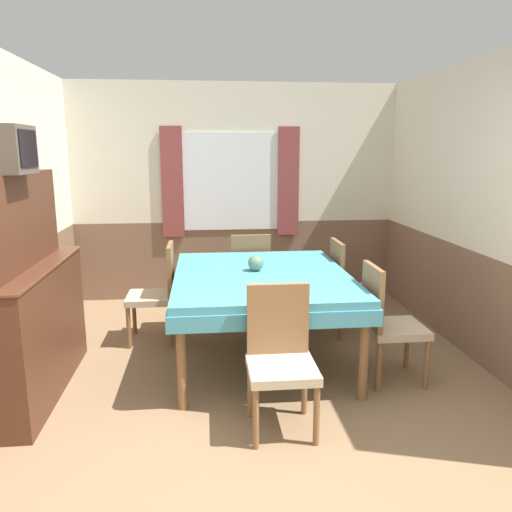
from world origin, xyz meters
name	(u,v)px	position (x,y,z in m)	size (l,w,h in m)	color
ground_plane	(279,481)	(0.00, 0.00, 0.00)	(16.00, 16.00, 0.00)	#846647
wall_back	(235,192)	(0.00, 3.66, 1.31)	(4.30, 0.09, 2.60)	silver
wall_left	(10,214)	(-1.97, 1.82, 1.30)	(0.05, 4.04, 2.60)	silver
wall_right	(467,208)	(1.97, 1.82, 1.30)	(0.05, 4.04, 2.60)	silver
dining_table	(261,284)	(0.09, 1.70, 0.68)	(1.51, 1.85, 0.78)	teal
chair_head_window	(250,273)	(0.09, 2.81, 0.50)	(0.44, 0.44, 0.95)	brown
chair_right_far	(349,285)	(1.03, 2.23, 0.50)	(0.44, 0.44, 0.95)	brown
chair_left_far	(158,290)	(-0.84, 2.23, 0.50)	(0.44, 0.44, 0.95)	brown
chair_head_near	(280,354)	(0.09, 0.59, 0.50)	(0.44, 0.44, 0.95)	brown
chair_right_near	(387,320)	(1.03, 1.17, 0.50)	(0.44, 0.44, 0.95)	brown
sideboard	(25,303)	(-1.72, 1.26, 0.71)	(0.46, 1.53, 1.66)	#4C2819
tv	(6,150)	(-1.68, 1.08, 1.82)	(0.29, 0.40, 0.32)	#51473D
vase	(256,263)	(0.05, 1.78, 0.85)	(0.14, 0.14, 0.14)	slate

